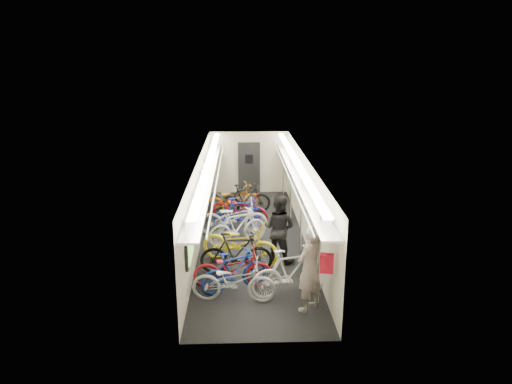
{
  "coord_description": "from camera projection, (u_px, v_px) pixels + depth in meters",
  "views": [
    {
      "loc": [
        -0.35,
        -12.31,
        5.04
      ],
      "look_at": [
        0.13,
        1.04,
        1.15
      ],
      "focal_mm": 32.0,
      "sensor_mm": 36.0,
      "label": 1
    }
  ],
  "objects": [
    {
      "name": "passenger_near",
      "position": [
        309.0,
        268.0,
        9.31
      ],
      "size": [
        0.8,
        0.8,
        1.87
      ],
      "primitive_type": "imported",
      "rotation": [
        0.0,
        0.0,
        3.93
      ],
      "color": "gray",
      "rests_on": "ground"
    },
    {
      "name": "train_car_shell",
      "position": [
        240.0,
        179.0,
        13.45
      ],
      "size": [
        10.0,
        10.0,
        10.0
      ],
      "color": "black",
      "rests_on": "ground"
    },
    {
      "name": "bicycle_8",
      "position": [
        240.0,
        209.0,
        14.4
      ],
      "size": [
        2.02,
        1.38,
        1.01
      ],
      "primitive_type": "imported",
      "rotation": [
        0.0,
        0.0,
        1.16
      ],
      "color": "maroon",
      "rests_on": "ground"
    },
    {
      "name": "bicycle_1",
      "position": [
        235.0,
        271.0,
        10.21
      ],
      "size": [
        1.66,
        1.09,
        0.97
      ],
      "primitive_type": "imported",
      "rotation": [
        0.0,
        0.0,
        2.0
      ],
      "color": "#193597",
      "rests_on": "ground"
    },
    {
      "name": "bicycle_4",
      "position": [
        240.0,
        243.0,
        11.62
      ],
      "size": [
        2.18,
        1.44,
        1.08
      ],
      "primitive_type": "imported",
      "rotation": [
        0.0,
        0.0,
        1.19
      ],
      "color": "yellow",
      "rests_on": "ground"
    },
    {
      "name": "bicycle_10",
      "position": [
        233.0,
        199.0,
        15.31
      ],
      "size": [
        2.11,
        1.31,
        1.05
      ],
      "primitive_type": "imported",
      "rotation": [
        0.0,
        0.0,
        1.9
      ],
      "color": "#C46F12",
      "rests_on": "ground"
    },
    {
      "name": "bicycle_3",
      "position": [
        236.0,
        253.0,
        11.04
      ],
      "size": [
        1.78,
        0.53,
        1.07
      ],
      "primitive_type": "imported",
      "rotation": [
        0.0,
        0.0,
        1.59
      ],
      "color": "black",
      "rests_on": "ground"
    },
    {
      "name": "bicycle_9",
      "position": [
        245.0,
        199.0,
        15.34
      ],
      "size": [
        1.81,
        0.81,
        1.05
      ],
      "primitive_type": "imported",
      "rotation": [
        0.0,
        0.0,
        1.76
      ],
      "color": "black",
      "rests_on": "ground"
    },
    {
      "name": "backpack",
      "position": [
        327.0,
        263.0,
        8.75
      ],
      "size": [
        0.28,
        0.19,
        0.38
      ],
      "primitive_type": "cube",
      "rotation": [
        0.0,
        0.0,
        -0.22
      ],
      "color": "#AD1124",
      "rests_on": "passenger_near"
    },
    {
      "name": "bicycle_12",
      "position": [
        231.0,
        198.0,
        15.68
      ],
      "size": [
        1.78,
        1.24,
        0.89
      ],
      "primitive_type": "imported",
      "rotation": [
        0.0,
        0.0,
        1.14
      ],
      "color": "#58585C",
      "rests_on": "ground"
    },
    {
      "name": "passenger_mid",
      "position": [
        279.0,
        228.0,
        11.63
      ],
      "size": [
        1.09,
        1.02,
        1.8
      ],
      "primitive_type": "imported",
      "rotation": [
        0.0,
        0.0,
        2.64
      ],
      "color": "black",
      "rests_on": "ground"
    },
    {
      "name": "bicycle_11",
      "position": [
        291.0,
        272.0,
        9.98
      ],
      "size": [
        1.95,
        1.03,
        1.13
      ],
      "primitive_type": "imported",
      "rotation": [
        0.0,
        0.0,
        1.85
      ],
      "color": "silver",
      "rests_on": "ground"
    },
    {
      "name": "bicycle_5",
      "position": [
        238.0,
        227.0,
        12.79
      ],
      "size": [
        1.8,
        1.16,
        1.05
      ],
      "primitive_type": "imported",
      "rotation": [
        0.0,
        0.0,
        1.99
      ],
      "color": "white",
      "rests_on": "ground"
    },
    {
      "name": "bicycle_7",
      "position": [
        241.0,
        213.0,
        13.97
      ],
      "size": [
        1.78,
        0.87,
        1.03
      ],
      "primitive_type": "imported",
      "rotation": [
        0.0,
        0.0,
        1.8
      ],
      "color": "#1A299D",
      "rests_on": "ground"
    },
    {
      "name": "bicycle_6",
      "position": [
        234.0,
        218.0,
        13.52
      ],
      "size": [
        2.03,
        0.73,
        1.06
      ],
      "primitive_type": "imported",
      "rotation": [
        0.0,
        0.0,
        1.58
      ],
      "color": "silver",
      "rests_on": "ground"
    },
    {
      "name": "bicycle_2",
      "position": [
        233.0,
        269.0,
        10.35
      ],
      "size": [
        1.82,
        0.67,
        0.95
      ],
      "primitive_type": "imported",
      "rotation": [
        0.0,
        0.0,
        1.59
      ],
      "color": "maroon",
      "rests_on": "ground"
    },
    {
      "name": "bicycle_0",
      "position": [
        234.0,
        281.0,
        9.76
      ],
      "size": [
        1.87,
        0.82,
        0.95
      ],
      "primitive_type": "imported",
      "rotation": [
        0.0,
        0.0,
        1.46
      ],
      "color": "#ABAAAE",
      "rests_on": "ground"
    }
  ]
}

